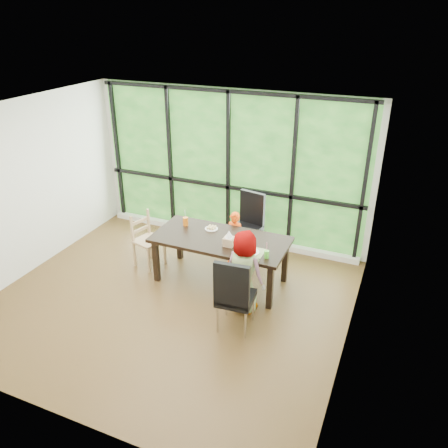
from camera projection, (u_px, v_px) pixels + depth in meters
The scene contains 22 objects.
ground at pixel (171, 301), 6.55m from camera, with size 5.00×5.00×0.00m, color black.
back_wall at pixel (229, 167), 7.83m from camera, with size 5.00×5.00×0.00m, color silver.
foliage_backdrop at pixel (229, 167), 7.81m from camera, with size 4.80×0.02×2.65m, color #1D4A1B.
window_mullions at pixel (228, 168), 7.78m from camera, with size 4.80×0.06×2.65m, color black, non-canonical shape.
window_sill at pixel (227, 235), 8.31m from camera, with size 4.80×0.12×0.10m, color silver.
dining_table at pixel (221, 260), 6.88m from camera, with size 2.04×0.96×0.75m, color black.
chair_window_leather at pixel (246, 225), 7.59m from camera, with size 0.46×0.46×1.08m, color black.
chair_interior_leather at pixel (236, 293), 5.79m from camera, with size 0.46×0.46×1.08m, color black.
chair_end_beech at pixel (149, 241), 7.28m from camera, with size 0.42×0.40×0.90m, color #A07E58.
child_toddler at pixel (235, 239), 7.31m from camera, with size 0.34×0.22×0.92m, color #FC4A09.
child_older at pixel (245, 272), 6.12m from camera, with size 0.59×0.39×1.22m, color gray.
placemat at pixel (250, 251), 6.34m from camera, with size 0.39×0.29×0.01m, color tan.
plate_far at pixel (211, 229), 6.98m from camera, with size 0.20×0.20×0.01m, color white.
plate_near at pixel (250, 252), 6.31m from camera, with size 0.26×0.26×0.02m, color white.
orange_cup at pixel (186, 221), 7.08m from camera, with size 0.08×0.08×0.13m, color orange.
green_cup at pixel (267, 254), 6.17m from camera, with size 0.07×0.07×0.11m, color #5FDB3C.
tissue_box at pixel (229, 241), 6.48m from camera, with size 0.15×0.15×0.13m, color tan.
crepe_rolls_far at pixel (211, 227), 6.97m from camera, with size 0.15×0.12×0.04m, color tan, non-canonical shape.
crepe_rolls_near at pixel (250, 250), 6.30m from camera, with size 0.15×0.12×0.04m, color tan, non-canonical shape.
straw_white at pixel (185, 215), 7.04m from camera, with size 0.01×0.01×0.20m, color white.
straw_pink at pixel (267, 248), 6.13m from camera, with size 0.01×0.01×0.20m, color pink.
tissue at pixel (229, 234), 6.43m from camera, with size 0.12×0.12×0.11m, color white.
Camera 1 is at (2.83, -4.67, 3.88)m, focal length 35.90 mm.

